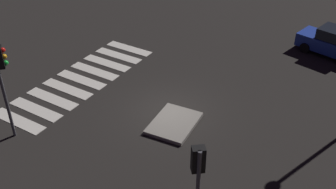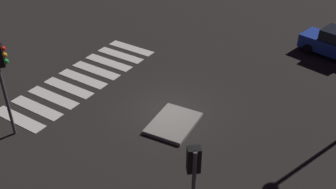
% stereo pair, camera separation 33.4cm
% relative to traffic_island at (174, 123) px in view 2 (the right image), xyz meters
% --- Properties ---
extents(ground_plane, '(80.00, 80.00, 0.00)m').
position_rel_traffic_island_xyz_m(ground_plane, '(-0.82, -0.85, -0.09)').
color(ground_plane, black).
extents(traffic_island, '(2.82, 2.23, 0.18)m').
position_rel_traffic_island_xyz_m(traffic_island, '(0.00, 0.00, 0.00)').
color(traffic_island, gray).
rests_on(traffic_island, ground).
extents(car_blue, '(2.54, 4.28, 1.77)m').
position_rel_traffic_island_xyz_m(car_blue, '(-11.46, 4.63, 0.78)').
color(car_blue, '#1E389E').
rests_on(car_blue, ground).
extents(traffic_light_east, '(0.53, 0.54, 4.59)m').
position_rel_traffic_island_xyz_m(traffic_light_east, '(4.51, -5.83, 3.38)').
color(traffic_light_east, '#47474C').
rests_on(traffic_light_east, ground).
extents(traffic_light_north, '(0.53, 0.54, 3.72)m').
position_rel_traffic_island_xyz_m(traffic_light_north, '(4.80, 3.75, 2.73)').
color(traffic_light_north, '#47474C').
rests_on(traffic_light_north, ground).
extents(crosswalk_near, '(9.90, 3.20, 0.02)m').
position_rel_traffic_island_xyz_m(crosswalk_near, '(-0.82, -6.68, -0.08)').
color(crosswalk_near, silver).
rests_on(crosswalk_near, ground).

